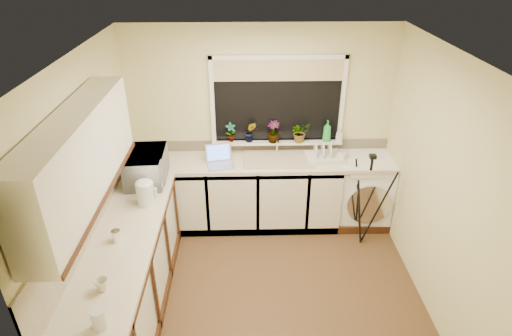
# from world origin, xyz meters

# --- Properties ---
(floor) EXTENTS (3.20, 3.20, 0.00)m
(floor) POSITION_xyz_m (0.00, 0.00, 0.00)
(floor) COLOR brown
(floor) RESTS_ON ground
(ceiling) EXTENTS (3.20, 3.20, 0.00)m
(ceiling) POSITION_xyz_m (0.00, 0.00, 2.45)
(ceiling) COLOR white
(ceiling) RESTS_ON ground
(wall_back) EXTENTS (3.20, 0.00, 3.20)m
(wall_back) POSITION_xyz_m (0.00, 1.50, 1.23)
(wall_back) COLOR beige
(wall_back) RESTS_ON ground
(wall_front) EXTENTS (3.20, 0.00, 3.20)m
(wall_front) POSITION_xyz_m (0.00, -1.50, 1.23)
(wall_front) COLOR beige
(wall_front) RESTS_ON ground
(wall_left) EXTENTS (0.00, 3.00, 3.00)m
(wall_left) POSITION_xyz_m (-1.60, 0.00, 1.23)
(wall_left) COLOR beige
(wall_left) RESTS_ON ground
(wall_right) EXTENTS (0.00, 3.00, 3.00)m
(wall_right) POSITION_xyz_m (1.60, 0.00, 1.23)
(wall_right) COLOR beige
(wall_right) RESTS_ON ground
(base_cabinet_back) EXTENTS (2.55, 0.60, 0.86)m
(base_cabinet_back) POSITION_xyz_m (-0.33, 1.20, 0.43)
(base_cabinet_back) COLOR silver
(base_cabinet_back) RESTS_ON floor
(base_cabinet_left) EXTENTS (0.54, 2.40, 0.86)m
(base_cabinet_left) POSITION_xyz_m (-1.30, -0.30, 0.43)
(base_cabinet_left) COLOR silver
(base_cabinet_left) RESTS_ON floor
(worktop_back) EXTENTS (3.20, 0.60, 0.04)m
(worktop_back) POSITION_xyz_m (0.00, 1.20, 0.88)
(worktop_back) COLOR beige
(worktop_back) RESTS_ON base_cabinet_back
(worktop_left) EXTENTS (0.60, 2.40, 0.04)m
(worktop_left) POSITION_xyz_m (-1.30, -0.30, 0.88)
(worktop_left) COLOR beige
(worktop_left) RESTS_ON base_cabinet_left
(upper_cabinet) EXTENTS (0.28, 1.90, 0.70)m
(upper_cabinet) POSITION_xyz_m (-1.44, -0.45, 1.80)
(upper_cabinet) COLOR silver
(upper_cabinet) RESTS_ON wall_left
(splashback_left) EXTENTS (0.02, 2.40, 0.45)m
(splashback_left) POSITION_xyz_m (-1.59, -0.30, 1.12)
(splashback_left) COLOR beige
(splashback_left) RESTS_ON wall_left
(splashback_back) EXTENTS (3.20, 0.02, 0.14)m
(splashback_back) POSITION_xyz_m (0.00, 1.49, 0.97)
(splashback_back) COLOR beige
(splashback_back) RESTS_ON wall_back
(window_glass) EXTENTS (1.50, 0.02, 1.00)m
(window_glass) POSITION_xyz_m (0.20, 1.49, 1.55)
(window_glass) COLOR black
(window_glass) RESTS_ON wall_back
(window_blind) EXTENTS (1.50, 0.02, 0.25)m
(window_blind) POSITION_xyz_m (0.20, 1.46, 1.92)
(window_blind) COLOR tan
(window_blind) RESTS_ON wall_back
(windowsill) EXTENTS (1.60, 0.14, 0.03)m
(windowsill) POSITION_xyz_m (0.20, 1.43, 1.04)
(windowsill) COLOR white
(windowsill) RESTS_ON wall_back
(sink) EXTENTS (0.82, 0.46, 0.03)m
(sink) POSITION_xyz_m (0.20, 1.20, 0.91)
(sink) COLOR tan
(sink) RESTS_ON worktop_back
(faucet) EXTENTS (0.03, 0.03, 0.24)m
(faucet) POSITION_xyz_m (0.20, 1.38, 1.02)
(faucet) COLOR silver
(faucet) RESTS_ON worktop_back
(washing_machine) EXTENTS (0.67, 0.65, 0.91)m
(washing_machine) POSITION_xyz_m (1.29, 1.23, 0.45)
(washing_machine) COLOR white
(washing_machine) RESTS_ON floor
(laptop) EXTENTS (0.35, 0.34, 0.22)m
(laptop) POSITION_xyz_m (-0.50, 1.13, 0.96)
(laptop) COLOR #9E9DA5
(laptop) RESTS_ON worktop_back
(kettle) EXTENTS (0.18, 0.18, 0.24)m
(kettle) POSITION_xyz_m (-1.19, 0.29, 1.02)
(kettle) COLOR silver
(kettle) RESTS_ON worktop_left
(dish_rack) EXTENTS (0.46, 0.37, 0.06)m
(dish_rack) POSITION_xyz_m (0.75, 1.19, 0.93)
(dish_rack) COLOR beige
(dish_rack) RESTS_ON worktop_back
(tripod) EXTENTS (0.69, 0.69, 1.19)m
(tripod) POSITION_xyz_m (1.20, 0.74, 0.59)
(tripod) COLOR black
(tripod) RESTS_ON floor
(glass_jug) EXTENTS (0.11, 0.11, 0.15)m
(glass_jug) POSITION_xyz_m (-1.20, -1.26, 0.98)
(glass_jug) COLOR silver
(glass_jug) RESTS_ON worktop_left
(steel_jar) EXTENTS (0.08, 0.08, 0.11)m
(steel_jar) POSITION_xyz_m (-1.33, -0.31, 0.96)
(steel_jar) COLOR silver
(steel_jar) RESTS_ON worktop_left
(microwave) EXTENTS (0.43, 0.62, 0.33)m
(microwave) POSITION_xyz_m (-1.27, 0.76, 1.07)
(microwave) COLOR silver
(microwave) RESTS_ON worktop_left
(plant_a) EXTENTS (0.15, 0.13, 0.24)m
(plant_a) POSITION_xyz_m (-0.36, 1.43, 1.17)
(plant_a) COLOR #999999
(plant_a) RESTS_ON windowsill
(plant_b) EXTENTS (0.15, 0.12, 0.26)m
(plant_b) POSITION_xyz_m (-0.13, 1.42, 1.18)
(plant_b) COLOR #999999
(plant_b) RESTS_ON windowsill
(plant_c) EXTENTS (0.19, 0.19, 0.27)m
(plant_c) POSITION_xyz_m (0.15, 1.40, 1.18)
(plant_c) COLOR #999999
(plant_c) RESTS_ON windowsill
(plant_d) EXTENTS (0.28, 0.26, 0.25)m
(plant_d) POSITION_xyz_m (0.48, 1.40, 1.18)
(plant_d) COLOR #999999
(plant_d) RESTS_ON windowsill
(soap_bottle_green) EXTENTS (0.10, 0.10, 0.27)m
(soap_bottle_green) POSITION_xyz_m (0.81, 1.42, 1.18)
(soap_bottle_green) COLOR green
(soap_bottle_green) RESTS_ON windowsill
(soap_bottle_clear) EXTENTS (0.10, 0.10, 0.17)m
(soap_bottle_clear) POSITION_xyz_m (0.97, 1.41, 1.13)
(soap_bottle_clear) COLOR #999999
(soap_bottle_clear) RESTS_ON windowsill
(cup_back) EXTENTS (0.18, 0.18, 0.11)m
(cup_back) POSITION_xyz_m (0.97, 1.22, 0.95)
(cup_back) COLOR silver
(cup_back) RESTS_ON worktop_back
(cup_left) EXTENTS (0.12, 0.12, 0.10)m
(cup_left) POSITION_xyz_m (-1.29, -0.91, 0.95)
(cup_left) COLOR beige
(cup_left) RESTS_ON worktop_left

